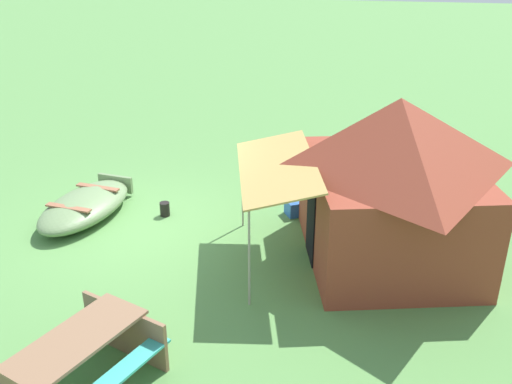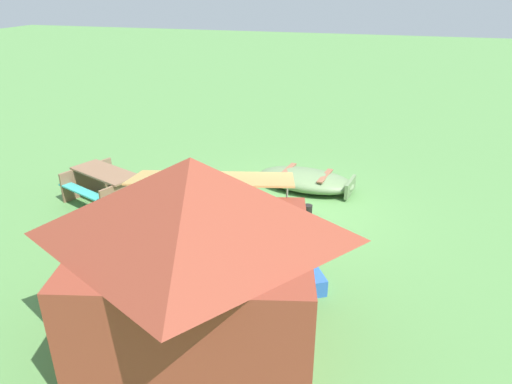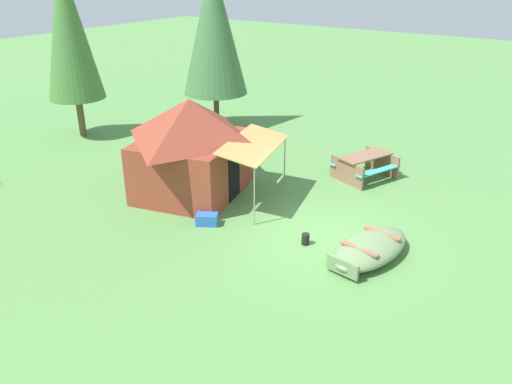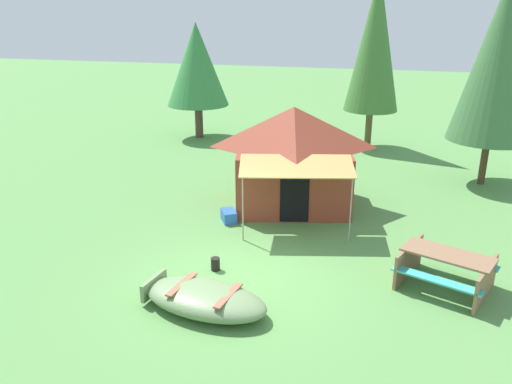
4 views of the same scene
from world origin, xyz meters
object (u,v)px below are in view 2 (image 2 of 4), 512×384
object	(u,v)px
canvas_cabin_tent	(196,251)
picnic_table	(106,183)
fuel_can	(308,211)
cooler_box	(312,281)
beached_rowboat	(306,180)

from	to	relation	value
canvas_cabin_tent	picnic_table	bearing A→B (deg)	-43.94
picnic_table	fuel_can	xyz separation A→B (m)	(-4.79, -0.52, -0.34)
fuel_can	cooler_box	bearing A→B (deg)	101.94
picnic_table	fuel_can	distance (m)	4.83
beached_rowboat	fuel_can	xyz separation A→B (m)	(-0.33, 1.55, -0.11)
picnic_table	cooler_box	bearing A→B (deg)	158.06
canvas_cabin_tent	fuel_can	size ratio (longest dim) A/B	16.11
picnic_table	canvas_cabin_tent	bearing A→B (deg)	136.06
cooler_box	fuel_can	xyz separation A→B (m)	(0.57, -2.68, -0.01)
picnic_table	cooler_box	size ratio (longest dim) A/B	3.81
picnic_table	cooler_box	distance (m)	5.78
canvas_cabin_tent	picnic_table	world-z (taller)	canvas_cabin_tent
canvas_cabin_tent	picnic_table	size ratio (longest dim) A/B	2.13
canvas_cabin_tent	cooler_box	xyz separation A→B (m)	(-1.40, -1.65, -1.34)
beached_rowboat	canvas_cabin_tent	bearing A→B (deg)	85.09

